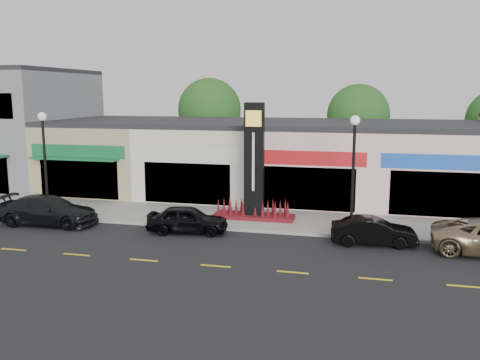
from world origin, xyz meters
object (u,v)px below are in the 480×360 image
Objects in this scene: car_black_sedan at (188,219)px; lamp_west_near at (44,153)px; car_dark_sedan at (48,210)px; car_black_conv at (374,231)px; lamp_east_near at (353,163)px; pylon_sign at (254,178)px.

lamp_west_near is at bearing 73.90° from car_black_sedan.
car_dark_sedan is at bearing 83.74° from car_black_sedan.
car_dark_sedan is 1.37× the size of car_black_conv.
car_black_conv is at bearing -91.58° from car_dark_sedan.
car_dark_sedan is 1.32× the size of car_black_sedan.
car_black_sedan is at bearing -170.76° from lamp_east_near.
lamp_west_near reaches higher than car_black_conv.
car_black_sedan is at bearing -91.06° from car_dark_sedan.
lamp_west_near is at bearing -171.23° from pylon_sign.
car_dark_sedan is at bearing 86.71° from car_black_conv.
car_black_sedan is at bearing -131.76° from pylon_sign.
lamp_west_near is 8.93m from car_black_sedan.
lamp_west_near is at bearing 180.00° from lamp_east_near.
pylon_sign is at bearing -49.44° from car_black_sedan.
car_black_conv is (0.99, -1.17, -2.87)m from lamp_east_near.
pylon_sign is (-5.00, 1.70, -1.20)m from lamp_east_near.
lamp_east_near reaches higher than car_dark_sedan.
pylon_sign is (11.00, 1.70, -1.20)m from lamp_west_near.
pylon_sign reaches higher than car_black_sedan.
lamp_east_near is 15.32m from car_dark_sedan.
car_black_conv is (16.99, -1.17, -2.87)m from lamp_west_near.
car_black_conv is at bearing -49.86° from lamp_east_near.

